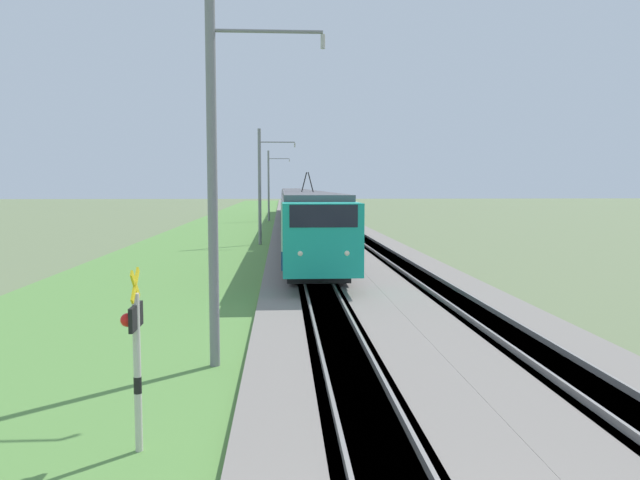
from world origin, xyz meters
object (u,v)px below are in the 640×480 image
object	(u,v)px
catenary_mast_near	(215,177)
catenary_mast_mid	(261,186)
catenary_mast_far	(269,185)
crossing_signal_aux	(136,345)
passenger_train	(296,205)

from	to	relation	value
catenary_mast_near	catenary_mast_mid	distance (m)	29.06
catenary_mast_near	catenary_mast_far	bearing A→B (deg)	-0.00
crossing_signal_aux	catenary_mast_far	xyz separation A→B (m)	(62.57, -0.74, 2.47)
crossing_signal_aux	catenary_mast_far	size ratio (longest dim) A/B	0.35
passenger_train	catenary_mast_mid	size ratio (longest dim) A/B	9.82
passenger_train	catenary_mast_far	distance (m)	12.24
crossing_signal_aux	catenary_mast_near	world-z (taller)	catenary_mast_near
passenger_train	catenary_mast_near	world-z (taller)	catenary_mast_near
catenary_mast_near	catenary_mast_mid	world-z (taller)	catenary_mast_near
catenary_mast_mid	passenger_train	bearing A→B (deg)	-9.27
passenger_train	crossing_signal_aux	size ratio (longest dim) A/B	27.13
passenger_train	crossing_signal_aux	xyz separation A→B (m)	(-50.82, 3.57, -0.52)
crossing_signal_aux	catenary_mast_near	size ratio (longest dim) A/B	0.35
crossing_signal_aux	catenary_mast_near	distance (m)	5.18
passenger_train	catenary_mast_near	size ratio (longest dim) A/B	9.45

